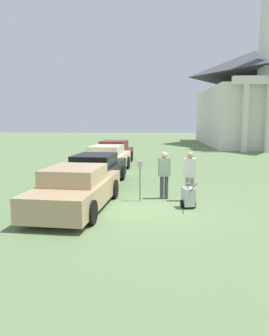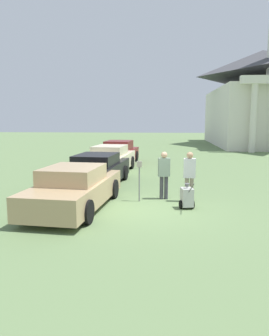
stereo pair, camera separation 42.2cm
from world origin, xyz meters
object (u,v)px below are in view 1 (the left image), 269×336
Objects in this scene: parked_car_tan at (77,189)px; person_supervisor at (190,173)px; parked_car_black at (96,171)px; person_worker at (164,172)px; parked_car_cream at (107,160)px; parked_car_maroon at (114,153)px; church at (252,96)px; parking_meter at (140,174)px; equipment_cart at (188,197)px.

parked_car_tan is 2.89× the size of person_supervisor.
person_worker is at bearing -31.49° from parked_car_black.
parked_car_cream is 3.55m from parked_car_maroon.
parked_car_cream is at bearing 95.17° from parked_car_tan.
parked_car_maroon is 22.24m from church.
parked_car_black is 1.00× the size of parked_car_cream.
person_worker is (2.92, -9.34, 0.30)m from parked_car_maroon.
person_worker reaches higher than parked_car_maroon.
church reaches higher than parked_car_cream.
person_worker is (2.92, -2.17, 0.33)m from parked_car_black.
person_worker is 0.98× the size of person_supervisor.
parked_car_black is at bearing -84.82° from parked_car_maroon.
parked_car_tan is 2.35m from parking_meter.
parking_meter is (2.04, -6.20, 0.30)m from parked_car_cream.
parked_car_maroon is at bearing 95.18° from parked_car_black.
parked_car_cream is 6.53m from parking_meter.
person_supervisor is 1.78× the size of equipment_cart.
parking_meter reaches higher than parked_car_tan.
parked_car_tan is 3.31m from person_worker.
parked_car_black is 3.62m from parked_car_cream.
church is at bearing 65.62° from parked_car_black.
parking_meter is 1.78m from person_supervisor.
equipment_cart is (0.76, -1.24, -0.62)m from person_worker.
parked_car_tan is 7.31m from parked_car_cream.
parked_car_maroon is at bearing 95.17° from parked_car_tan.
parked_car_cream is 7.19m from person_supervisor.
parked_car_maroon is at bearing 95.18° from parked_car_cream.
parked_car_cream is at bearing 105.81° from equipment_cart.
parked_car_tan is at bearing -151.35° from parking_meter.
equipment_cart is 0.05× the size of church.
person_supervisor reaches higher than parked_car_tan.
church is (13.65, 27.78, 4.76)m from parked_car_tan.
person_worker is at bearing -67.48° from parked_car_maroon.
equipment_cart is at bearing -57.20° from parked_car_cream.
parked_car_cream is (0.00, 7.31, 0.04)m from parked_car_tan.
parked_car_cream is 5.20× the size of equipment_cart.
church is (9.98, 27.49, 5.04)m from equipment_cart.
parked_car_maroon is (-0.00, 3.55, -0.01)m from parked_car_cream.
parked_car_maroon is (0.00, 10.87, 0.04)m from parked_car_tan.
person_supervisor is 0.09× the size of church.
parked_car_cream reaches higher than equipment_cart.
parked_car_black is at bearing 125.37° from equipment_cart.
parked_car_cream reaches higher than parked_car_tan.
parked_car_black is 3.31m from parking_meter.
parked_car_tan is 2.95× the size of person_worker.
church reaches higher than equipment_cart.
person_supervisor reaches higher than parked_car_cream.
parked_car_cream is (-0.00, 3.62, 0.03)m from parked_car_black.
parked_car_cream is at bearing -72.51° from person_worker.
person_supervisor is 28.66m from church.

